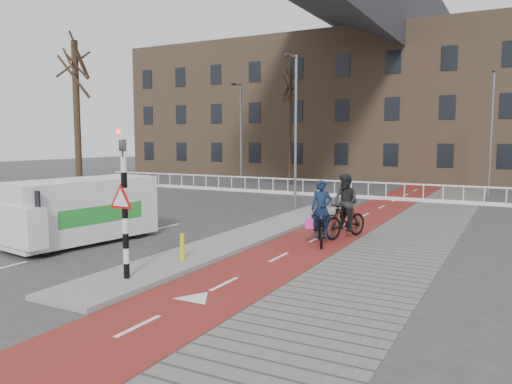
% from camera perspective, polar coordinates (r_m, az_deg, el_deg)
% --- Properties ---
extents(ground, '(120.00, 120.00, 0.00)m').
position_cam_1_polar(ground, '(13.58, -6.87, -8.50)').
color(ground, '#38383A').
rests_on(ground, ground).
extents(bike_lane, '(2.50, 60.00, 0.01)m').
position_cam_1_polar(bike_lane, '(21.90, 11.63, -2.96)').
color(bike_lane, maroon).
rests_on(bike_lane, ground).
extents(sidewalk, '(3.00, 60.00, 0.01)m').
position_cam_1_polar(sidewalk, '(21.30, 18.88, -3.42)').
color(sidewalk, slate).
rests_on(sidewalk, ground).
extents(curb_island, '(1.80, 16.00, 0.12)m').
position_cam_1_polar(curb_island, '(17.24, -1.16, -5.10)').
color(curb_island, gray).
rests_on(curb_island, ground).
extents(traffic_signal, '(0.80, 0.80, 3.68)m').
position_cam_1_polar(traffic_signal, '(12.03, -14.85, -0.91)').
color(traffic_signal, black).
rests_on(traffic_signal, curb_island).
extents(bollard, '(0.12, 0.12, 0.72)m').
position_cam_1_polar(bollard, '(13.82, -8.42, -6.22)').
color(bollard, '#D7D50B').
rests_on(bollard, curb_island).
extents(cyclist_near, '(1.42, 2.13, 2.08)m').
position_cam_1_polar(cyclist_near, '(16.25, 7.46, -3.53)').
color(cyclist_near, black).
rests_on(cyclist_near, bike_lane).
extents(cyclist_far, '(1.31, 2.16, 2.21)m').
position_cam_1_polar(cyclist_far, '(17.35, 10.21, -2.24)').
color(cyclist_far, black).
rests_on(cyclist_far, bike_lane).
extents(van, '(2.68, 5.13, 2.10)m').
position_cam_1_polar(van, '(17.26, -19.46, -1.92)').
color(van, silver).
rests_on(van, ground).
extents(railing, '(28.00, 0.10, 0.99)m').
position_cam_1_polar(railing, '(30.62, 3.64, 0.30)').
color(railing, silver).
rests_on(railing, ground).
extents(townhouse_row, '(46.00, 10.00, 15.90)m').
position_cam_1_polar(townhouse_row, '(44.26, 14.35, 11.66)').
color(townhouse_row, '#7F6047').
rests_on(townhouse_row, ground).
extents(tree_left, '(0.32, 0.32, 8.09)m').
position_cam_1_polar(tree_left, '(25.99, -19.74, 7.16)').
color(tree_left, black).
rests_on(tree_left, ground).
extents(tree_mid, '(0.22, 0.22, 8.49)m').
position_cam_1_polar(tree_mid, '(37.20, 3.93, 7.41)').
color(tree_mid, black).
rests_on(tree_mid, ground).
extents(streetlight_near, '(0.12, 0.12, 7.20)m').
position_cam_1_polar(streetlight_near, '(23.27, 4.55, 6.56)').
color(streetlight_near, slate).
rests_on(streetlight_near, ground).
extents(streetlight_left, '(0.12, 0.12, 7.26)m').
position_cam_1_polar(streetlight_left, '(35.70, -1.73, 6.49)').
color(streetlight_left, slate).
rests_on(streetlight_left, ground).
extents(streetlight_right, '(0.12, 0.12, 7.33)m').
position_cam_1_polar(streetlight_right, '(32.42, 25.31, 6.00)').
color(streetlight_right, slate).
rests_on(streetlight_right, ground).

